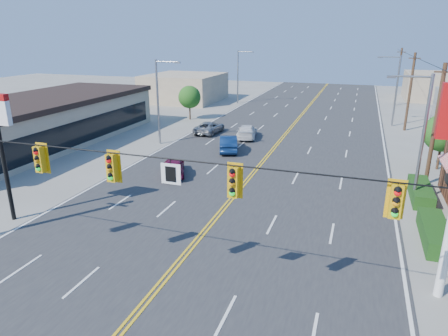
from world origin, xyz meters
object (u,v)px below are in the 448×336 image
(signal_span, at_px, (139,185))
(car_blue, at_px, (228,144))
(car_magenta, at_px, (174,167))
(car_silver, at_px, (209,128))
(car_white, at_px, (247,132))

(signal_span, distance_m, car_blue, 22.19)
(car_magenta, distance_m, car_silver, 13.84)
(car_magenta, distance_m, car_white, 13.17)
(car_silver, bearing_deg, car_blue, 128.51)
(signal_span, height_order, car_magenta, signal_span)
(signal_span, bearing_deg, car_white, 97.22)
(car_silver, bearing_deg, signal_span, 109.66)
(car_silver, bearing_deg, car_white, 175.67)
(car_blue, distance_m, car_white, 5.35)
(car_silver, bearing_deg, car_magenta, 103.60)
(car_blue, height_order, car_white, car_blue)
(signal_span, distance_m, car_magenta, 15.45)
(car_white, bearing_deg, signal_span, 86.50)
(car_white, bearing_deg, car_blue, 76.74)
(car_magenta, xyz_separation_m, car_white, (2.03, 13.01, 0.00))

